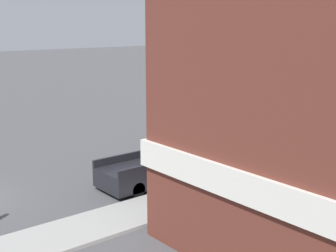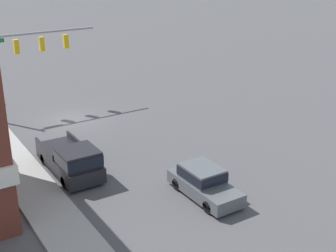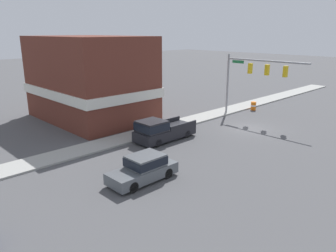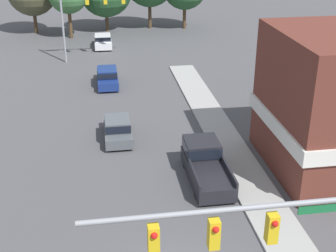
% 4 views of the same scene
% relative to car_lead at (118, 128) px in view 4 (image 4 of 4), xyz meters
% --- Properties ---
extents(near_signal_assembly, '(8.97, 0.49, 6.55)m').
position_rel_car_lead_xyz_m(near_signal_assembly, '(3.71, -17.82, 4.04)').
color(near_signal_assembly, gray).
rests_on(near_signal_assembly, ground).
extents(far_signal_assembly, '(8.56, 0.49, 7.77)m').
position_rel_car_lead_xyz_m(far_signal_assembly, '(-1.51, 19.06, 4.96)').
color(far_signal_assembly, gray).
rests_on(far_signal_assembly, ground).
extents(car_lead, '(1.82, 4.44, 1.60)m').
position_rel_car_lead_xyz_m(car_lead, '(0.00, 0.00, 0.00)').
color(car_lead, black).
rests_on(car_lead, ground).
extents(car_distant, '(1.92, 4.57, 1.50)m').
position_rel_car_lead_xyz_m(car_distant, '(-0.31, 24.50, -0.05)').
color(car_distant, black).
rests_on(car_distant, ground).
extents(car_second_ahead, '(1.81, 4.80, 1.63)m').
position_rel_car_lead_xyz_m(car_second_ahead, '(-0.28, 11.24, 0.01)').
color(car_second_ahead, black).
rests_on(car_second_ahead, ground).
extents(pickup_truck_parked, '(2.12, 5.48, 1.92)m').
position_rel_car_lead_xyz_m(pickup_truck_parked, '(4.83, -5.85, 0.11)').
color(pickup_truck_parked, black).
rests_on(pickup_truck_parked, ground).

